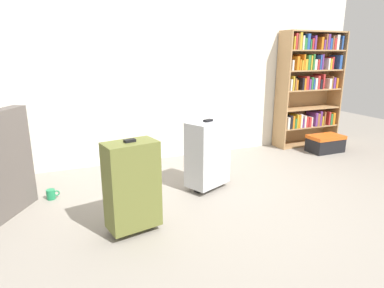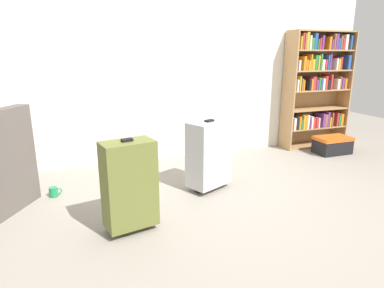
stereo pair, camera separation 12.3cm
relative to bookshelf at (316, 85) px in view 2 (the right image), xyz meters
name	(u,v)px [view 2 (the right image)]	position (x,y,z in m)	size (l,w,h in m)	color
ground_plane	(224,216)	(-2.19, -1.58, -0.90)	(10.12, 10.12, 0.00)	gray
back_wall	(165,56)	(-2.19, 0.21, 0.40)	(5.78, 0.10, 2.60)	silver
bookshelf	(316,85)	(0.00, 0.00, 0.00)	(1.00, 0.29, 1.64)	#A87F51
mug	(54,192)	(-3.57, -0.66, -0.85)	(0.12, 0.08, 0.10)	#1E7F4C
storage_box	(332,145)	(0.00, -0.44, -0.78)	(0.48, 0.30, 0.23)	black
suitcase_silver	(209,154)	(-2.09, -1.00, -0.53)	(0.49, 0.41, 0.72)	#B7BABF
suitcase_olive	(129,184)	(-2.98, -1.55, -0.52)	(0.42, 0.30, 0.74)	brown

